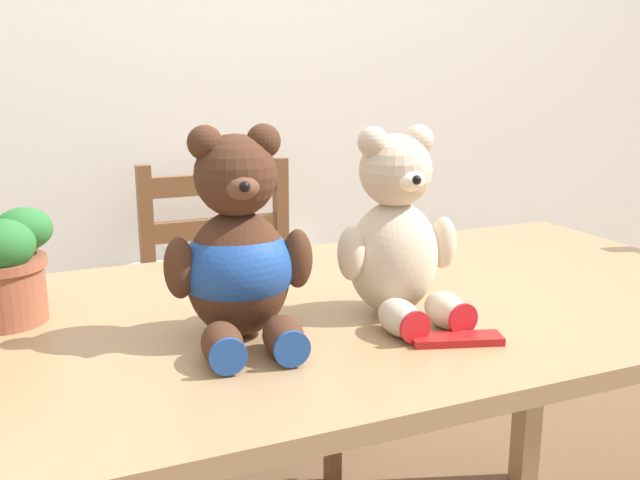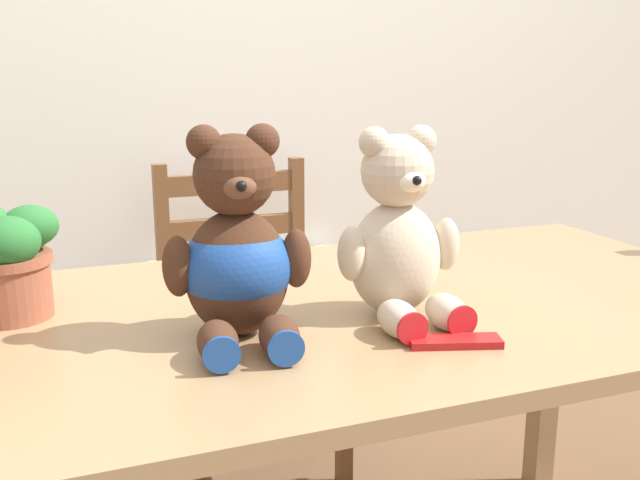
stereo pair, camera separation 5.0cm
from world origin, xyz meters
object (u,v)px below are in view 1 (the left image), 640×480
(wooden_chair_behind, at_px, (233,319))
(chocolate_bar, at_px, (457,339))
(teddy_bear_left, at_px, (239,256))
(teddy_bear_right, at_px, (397,236))

(wooden_chair_behind, height_order, chocolate_bar, wooden_chair_behind)
(teddy_bear_left, bearing_deg, chocolate_bar, 158.06)
(teddy_bear_left, xyz_separation_m, chocolate_bar, (0.29, -0.16, -0.13))
(teddy_bear_left, bearing_deg, teddy_bear_right, -174.58)
(teddy_bear_left, xyz_separation_m, teddy_bear_right, (0.27, -0.00, 0.01))
(chocolate_bar, bearing_deg, wooden_chair_behind, 92.64)
(teddy_bear_left, height_order, chocolate_bar, teddy_bear_left)
(teddy_bear_left, relative_size, chocolate_bar, 2.37)
(teddy_bear_left, bearing_deg, wooden_chair_behind, -99.13)
(teddy_bear_left, distance_m, chocolate_bar, 0.36)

